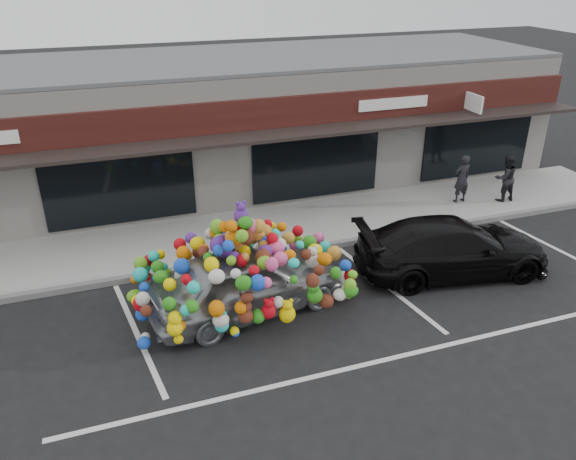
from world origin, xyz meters
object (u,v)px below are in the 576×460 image
object	(u,v)px
pedestrian_a	(462,179)
pedestrian_b	(505,178)
black_sedan	(452,247)
toy_car	(245,274)

from	to	relation	value
pedestrian_a	pedestrian_b	size ratio (longest dim) A/B	1.01
pedestrian_b	pedestrian_a	bearing A→B (deg)	-14.01
black_sedan	pedestrian_a	world-z (taller)	pedestrian_a
toy_car	black_sedan	distance (m)	5.39
toy_car	pedestrian_b	xyz separation A→B (m)	(9.45, 3.14, -0.02)
toy_car	pedestrian_a	xyz separation A→B (m)	(8.08, 3.51, -0.01)
toy_car	black_sedan	world-z (taller)	toy_car
black_sedan	pedestrian_b	distance (m)	5.17
black_sedan	pedestrian_b	bearing A→B (deg)	-42.89
toy_car	black_sedan	xyz separation A→B (m)	(5.38, -0.04, -0.23)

